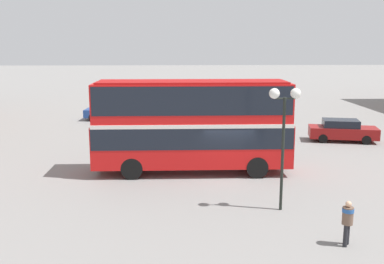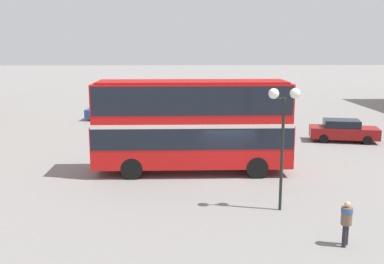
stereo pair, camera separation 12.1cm
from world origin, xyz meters
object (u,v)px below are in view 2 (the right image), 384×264
Objects in this scene: parked_car_kerb_near at (343,131)px; parked_car_kerb_far at (111,111)px; street_lamp_twin_globe at (284,113)px; double_decker_bus at (192,121)px; pedestrian_foreground at (346,219)px.

parked_car_kerb_near is 1.10× the size of parked_car_kerb_far.
double_decker_bus is at bearing 121.60° from street_lamp_twin_globe.
double_decker_bus is 18.21m from parked_car_kerb_far.
pedestrian_foreground is 28.23m from parked_car_kerb_far.
street_lamp_twin_globe is at bearing -30.27° from pedestrian_foreground.
pedestrian_foreground is 0.36× the size of parked_car_kerb_far.
pedestrian_foreground is 4.77m from street_lamp_twin_globe.
pedestrian_foreground reaches higher than parked_car_kerb_near.
parked_car_kerb_near is at bearing 155.56° from parked_car_kerb_far.
pedestrian_foreground is 17.24m from parked_car_kerb_near.
double_decker_bus is 10.33m from pedestrian_foreground.
double_decker_bus reaches higher than pedestrian_foreground.
parked_car_kerb_far is (-17.37, 9.56, 0.02)m from parked_car_kerb_near.
pedestrian_foreground is at bearing 118.45° from parked_car_kerb_far.
double_decker_bus is 2.11× the size of parked_car_kerb_near.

